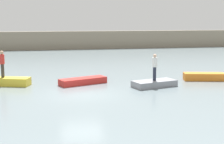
# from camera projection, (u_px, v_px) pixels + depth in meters

# --- Properties ---
(ground_plane) EXTENTS (120.00, 120.00, 0.00)m
(ground_plane) POSITION_uv_depth(u_px,v_px,m) (82.00, 94.00, 19.82)
(ground_plane) COLOR slate
(embankment_wall) EXTENTS (80.00, 1.20, 2.65)m
(embankment_wall) POSITION_uv_depth(u_px,v_px,m) (58.00, 40.00, 48.47)
(embankment_wall) COLOR gray
(embankment_wall) RESTS_ON ground_plane
(rowboat_yellow) EXTENTS (3.75, 2.09, 0.54)m
(rowboat_yellow) POSITION_uv_depth(u_px,v_px,m) (3.00, 81.00, 22.42)
(rowboat_yellow) COLOR gold
(rowboat_yellow) RESTS_ON ground_plane
(rowboat_red) EXTENTS (3.45, 2.12, 0.43)m
(rowboat_red) POSITION_uv_depth(u_px,v_px,m) (83.00, 81.00, 22.83)
(rowboat_red) COLOR red
(rowboat_red) RESTS_ON ground_plane
(rowboat_grey) EXTENTS (3.14, 1.97, 0.42)m
(rowboat_grey) POSITION_uv_depth(u_px,v_px,m) (154.00, 84.00, 21.96)
(rowboat_grey) COLOR gray
(rowboat_grey) RESTS_ON ground_plane
(rowboat_orange) EXTENTS (3.10, 1.59, 0.54)m
(rowboat_orange) POSITION_uv_depth(u_px,v_px,m) (204.00, 77.00, 24.26)
(rowboat_orange) COLOR orange
(rowboat_orange) RESTS_ON ground_plane
(person_red_shirt) EXTENTS (0.32, 0.32, 1.82)m
(person_red_shirt) POSITION_uv_depth(u_px,v_px,m) (2.00, 62.00, 22.22)
(person_red_shirt) COLOR #38332D
(person_red_shirt) RESTS_ON rowboat_yellow
(person_white_shirt) EXTENTS (0.32, 0.32, 1.77)m
(person_white_shirt) POSITION_uv_depth(u_px,v_px,m) (155.00, 66.00, 21.77)
(person_white_shirt) COLOR #232838
(person_white_shirt) RESTS_ON rowboat_grey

